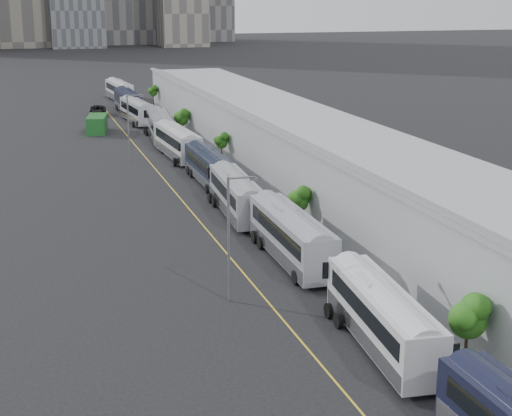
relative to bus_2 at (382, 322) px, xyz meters
name	(u,v)px	position (x,y,z in m)	size (l,w,h in m)	color
sidewalk	(339,233)	(6.40, 21.30, -1.51)	(10.00, 170.00, 0.12)	gray
lane_line	(219,245)	(-4.10, 21.30, -1.56)	(0.12, 160.00, 0.02)	gold
depot	(383,190)	(10.39, 21.30, 1.94)	(12.45, 160.40, 7.20)	gray
bus_2	(382,322)	(0.00, 0.00, 0.00)	(3.72, 12.95, 3.73)	silver
bus_3	(291,240)	(0.11, 15.85, 0.09)	(3.00, 13.55, 3.95)	gray
bus_4	(236,198)	(-0.37, 29.52, 0.02)	(3.38, 13.07, 3.78)	#91939A
bus_5	(209,169)	(0.20, 42.59, -0.05)	(2.77, 12.36, 3.61)	black
bus_6	(177,145)	(-0.30, 56.86, 0.06)	(3.45, 13.36, 3.87)	silver
bus_7	(160,128)	(-0.10, 70.33, 0.05)	(3.84, 13.33, 3.84)	gray
bus_8	(137,113)	(-0.89, 86.10, -0.01)	(3.59, 12.83, 3.70)	#ACAFB7
bus_9	(128,103)	(-0.75, 97.09, 0.07)	(2.99, 13.40, 3.90)	#151931
bus_10	(119,92)	(-0.06, 113.36, 0.06)	(3.70, 13.42, 3.87)	silver
tree_1	(468,315)	(3.16, -3.78, 1.60)	(2.08, 2.08, 4.23)	black
tree_2	(299,199)	(3.32, 23.00, 1.30)	(1.75, 1.75, 3.77)	black
tree_3	(222,142)	(3.51, 49.72, 1.51)	(1.38, 1.38, 3.83)	black
tree_4	(182,117)	(3.24, 71.05, 1.30)	(1.93, 1.93, 3.86)	black
tree_5	(153,92)	(3.53, 96.15, 1.97)	(1.33, 1.33, 4.30)	black
street_lamp_near	(232,230)	(-6.29, 9.41, 3.33)	(2.04, 0.22, 8.44)	#59595E
street_lamp_far	(130,123)	(-6.20, 55.75, 3.20)	(2.04, 0.22, 8.20)	#59595E
shipping_container	(97,124)	(-7.89, 78.58, -0.33)	(2.61, 6.53, 2.49)	#16491B
suv	(98,110)	(-6.00, 95.97, -0.78)	(2.65, 5.74, 1.60)	black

